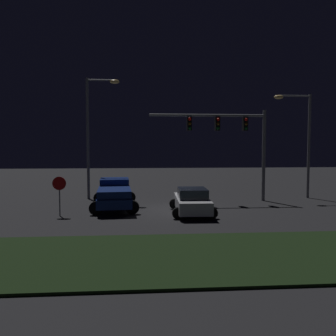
{
  "coord_description": "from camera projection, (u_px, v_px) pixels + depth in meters",
  "views": [
    {
      "loc": [
        -2.0,
        -21.04,
        3.94
      ],
      "look_at": [
        -0.38,
        0.45,
        2.55
      ],
      "focal_mm": 36.5,
      "sensor_mm": 36.0,
      "label": 1
    }
  ],
  "objects": [
    {
      "name": "pickup_truck",
      "position": [
        114.0,
        193.0,
        21.62
      ],
      "size": [
        3.14,
        5.53,
        1.8
      ],
      "rotation": [
        0.0,
        0.0,
        1.65
      ],
      "color": "navy",
      "rests_on": "ground_plane"
    },
    {
      "name": "ground_plane",
      "position": [
        175.0,
        209.0,
        21.34
      ],
      "size": [
        80.0,
        80.0,
        0.0
      ],
      "primitive_type": "plane",
      "color": "black"
    },
    {
      "name": "traffic_signal_gantry",
      "position": [
        231.0,
        132.0,
        24.15
      ],
      "size": [
        8.32,
        0.56,
        6.5
      ],
      "color": "slate",
      "rests_on": "ground_plane"
    },
    {
      "name": "street_lamp_right",
      "position": [
        301.0,
        132.0,
        25.66
      ],
      "size": [
        2.87,
        0.44,
        7.83
      ],
      "color": "slate",
      "rests_on": "ground_plane"
    },
    {
      "name": "street_lamp_left",
      "position": [
        94.0,
        124.0,
        25.14
      ],
      "size": [
        2.46,
        0.44,
        8.92
      ],
      "color": "slate",
      "rests_on": "ground_plane"
    },
    {
      "name": "grass_median",
      "position": [
        199.0,
        256.0,
        12.12
      ],
      "size": [
        25.49,
        5.68,
        0.1
      ],
      "primitive_type": "cube",
      "color": "black",
      "rests_on": "ground_plane"
    },
    {
      "name": "car_sedan",
      "position": [
        192.0,
        201.0,
        19.83
      ],
      "size": [
        2.57,
        4.45,
        1.51
      ],
      "rotation": [
        0.0,
        0.0,
        1.54
      ],
      "color": "#B7B7BC",
      "rests_on": "ground_plane"
    },
    {
      "name": "stop_sign",
      "position": [
        59.0,
        188.0,
        19.14
      ],
      "size": [
        0.76,
        0.08,
        2.23
      ],
      "color": "slate",
      "rests_on": "ground_plane"
    }
  ]
}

